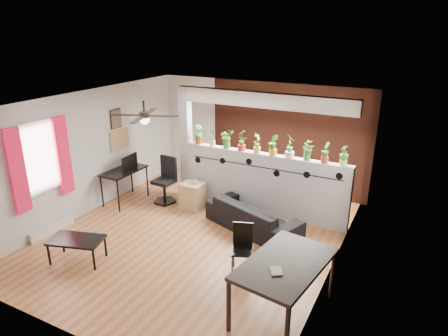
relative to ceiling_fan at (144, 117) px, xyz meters
The scene contains 31 objects.
room_shell 1.33m from the ceiling_fan, 20.56° to the left, with size 6.30×7.10×2.90m.
partition_wall 2.91m from the ceiling_fan, 48.37° to the left, with size 3.60×0.18×1.35m, color #BCBCC1.
ceiling_header 2.41m from the ceiling_fan, 48.37° to the left, with size 3.60×0.18×0.30m, color white.
pier_column 2.09m from the ceiling_fan, 99.77° to the left, with size 0.22×0.20×2.60m, color #BCBCC1.
brick_panel 3.78m from the ceiling_fan, 63.93° to the left, with size 3.90×0.05×2.60m, color #A94831.
vine_decal 2.64m from the ceiling_fan, 46.80° to the left, with size 3.31×0.01×0.30m.
window_assembly 2.13m from the ceiling_fan, 152.87° to the right, with size 0.09×1.30×1.55m.
baseboard_heater 2.96m from the ceiling_fan, 152.65° to the right, with size 0.08×1.00×0.18m, color silver.
corkboard 2.38m from the ceiling_fan, 144.85° to the left, with size 0.03×0.60×0.45m, color #A47F4F.
framed_art 2.19m from the ceiling_fan, 145.97° to the left, with size 0.03×0.34×0.44m.
ceiling_fan is the anchor object (origin of this frame).
potted_plant_0 1.94m from the ceiling_fan, 89.36° to the left, with size 0.25×0.28×0.43m.
potted_plant_1 1.99m from the ceiling_fan, 78.35° to the left, with size 0.22×0.20×0.36m.
potted_plant_2 2.08m from the ceiling_fan, 68.14° to the left, with size 0.26×0.27×0.42m.
potted_plant_3 2.22m from the ceiling_fan, 59.19° to the left, with size 0.23×0.27×0.45m.
potted_plant_4 2.41m from the ceiling_fan, 51.64° to the left, with size 0.18×0.22×0.41m.
potted_plant_5 2.63m from the ceiling_fan, 45.39° to the left, with size 0.28×0.25×0.44m.
potted_plant_6 2.87m from the ceiling_fan, 40.24° to the left, with size 0.31×0.33×0.49m.
potted_plant_7 3.16m from the ceiling_fan, 36.00° to the left, with size 0.23×0.22×0.37m.
potted_plant_8 3.44m from the ceiling_fan, 32.47° to the left, with size 0.17×0.21×0.41m.
potted_plant_9 3.73m from the ceiling_fan, 29.51° to the left, with size 0.17×0.21×0.40m.
sofa 2.85m from the ceiling_fan, 31.51° to the left, with size 1.90×0.75×0.56m, color black.
cube_shelf 2.42m from the ceiling_fan, 84.53° to the left, with size 0.48×0.43×0.59m, color tan.
cup 2.15m from the ceiling_fan, 82.40° to the left, with size 0.12×0.12×0.09m, color gray.
computer_desk 2.36m from the ceiling_fan, 146.98° to the left, with size 0.58×1.07×0.77m.
monitor 2.32m from the ceiling_fan, 142.97° to the left, with size 0.05×0.31×0.17m, color black.
office_chair 2.36m from the ceiling_fan, 113.83° to the left, with size 0.54×0.54×1.04m.
dining_table 3.58m from the ceiling_fan, 18.65° to the right, with size 1.14×1.65×0.84m.
book 3.55m from the ceiling_fan, 24.26° to the right, with size 0.15×0.20×0.02m, color gray.
folding_chair 2.79m from the ceiling_fan, ahead, with size 0.44×0.44×0.84m.
coffee_table 2.44m from the ceiling_fan, 111.33° to the right, with size 1.01×0.74×0.42m.
Camera 1 is at (3.64, -5.82, 3.86)m, focal length 32.00 mm.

